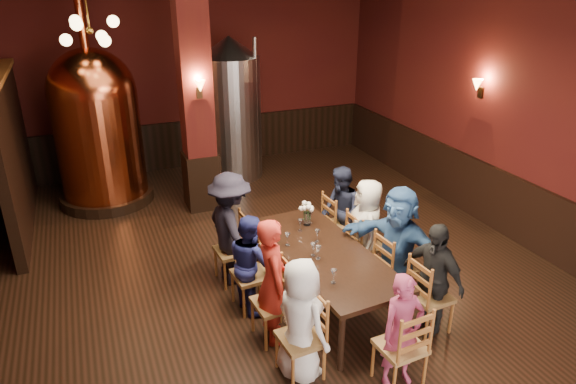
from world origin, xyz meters
name	(u,v)px	position (x,y,z in m)	size (l,w,h in m)	color
room	(272,122)	(0.00, 0.00, 2.25)	(10.00, 10.02, 4.50)	black
wainscot_right	(503,202)	(3.96, 0.00, 0.50)	(0.08, 9.90, 1.00)	black
wainscot_back	(192,143)	(0.00, 4.96, 0.50)	(7.90, 0.08, 1.00)	black
column	(195,81)	(-0.30, 2.80, 2.25)	(0.58, 0.58, 4.50)	#45130E
partition	(14,156)	(-3.20, 3.20, 1.20)	(0.22, 3.50, 2.40)	black
pendant_cluster	(90,31)	(-1.80, 2.90, 3.10)	(0.90, 0.90, 1.70)	#A57226
sconce_wall	(481,88)	(3.90, 0.80, 2.20)	(0.20, 0.20, 0.36)	black
sconce_column	(199,88)	(-0.30, 2.50, 2.20)	(0.20, 0.20, 0.36)	black
dining_table	(324,255)	(0.42, -0.69, 0.69)	(1.16, 2.46, 0.75)	black
chair_0	(300,338)	(-0.37, -1.75, 0.46)	(0.46, 0.46, 0.92)	#9C5127
person_0	(301,320)	(-0.37, -1.75, 0.68)	(0.67, 0.43, 1.37)	white
chair_1	(273,303)	(-0.41, -1.08, 0.46)	(0.46, 0.46, 0.92)	#9C5127
person_1	(273,281)	(-0.41, -1.08, 0.76)	(0.55, 0.36, 1.52)	red
chair_2	(251,275)	(-0.45, -0.42, 0.46)	(0.46, 0.46, 0.92)	#9C5127
person_2	(251,263)	(-0.45, -0.42, 0.63)	(0.62, 0.30, 1.27)	navy
chair_3	(232,250)	(-0.50, 0.25, 0.46)	(0.46, 0.46, 0.92)	#9C5127
person_3	(231,229)	(-0.50, 0.25, 0.78)	(1.01, 0.58, 1.57)	black
chair_4	(430,295)	(1.33, -1.63, 0.46)	(0.46, 0.46, 0.92)	#9C5127
person_4	(432,278)	(1.33, -1.63, 0.70)	(0.82, 0.34, 1.39)	black
chair_5	(395,268)	(1.29, -0.96, 0.46)	(0.46, 0.46, 0.92)	#9C5127
person_5	(397,246)	(1.29, -0.96, 0.78)	(1.45, 0.46, 1.57)	#325C96
chair_6	(365,245)	(1.24, -0.31, 0.46)	(0.46, 0.46, 0.92)	#9C5127
person_6	(367,229)	(1.24, -0.31, 0.71)	(0.69, 0.45, 1.42)	white
chair_7	(340,225)	(1.20, 0.36, 0.46)	(0.46, 0.46, 0.92)	#9C5127
person_7	(341,212)	(1.20, 0.36, 0.68)	(0.66, 0.32, 1.35)	#1D233B
chair_8	(401,346)	(0.52, -2.24, 0.46)	(0.46, 0.46, 0.92)	#9C5127
person_8	(402,332)	(0.52, -2.24, 0.63)	(0.46, 0.30, 1.27)	#A3365B
copper_kettle	(97,126)	(-1.88, 3.70, 1.43)	(1.66, 1.66, 3.91)	black
steel_vessel	(232,109)	(0.67, 4.04, 1.40)	(1.22, 1.22, 2.81)	#B2B2B7
rose_vase	(307,210)	(0.51, 0.04, 0.97)	(0.20, 0.20, 0.34)	white
wine_glass_0	(313,250)	(0.24, -0.74, 0.83)	(0.07, 0.07, 0.17)	white
wine_glass_1	(318,252)	(0.26, -0.82, 0.83)	(0.07, 0.07, 0.17)	white
wine_glass_2	(333,276)	(0.20, -1.36, 0.83)	(0.07, 0.07, 0.17)	white
wine_glass_3	(287,239)	(0.05, -0.39, 0.83)	(0.07, 0.07, 0.17)	white
wine_glass_4	(300,225)	(0.35, -0.09, 0.83)	(0.07, 0.07, 0.17)	white
wine_glass_5	(317,236)	(0.43, -0.44, 0.83)	(0.07, 0.07, 0.17)	white
wine_glass_6	(310,218)	(0.57, 0.06, 0.83)	(0.07, 0.07, 0.17)	white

